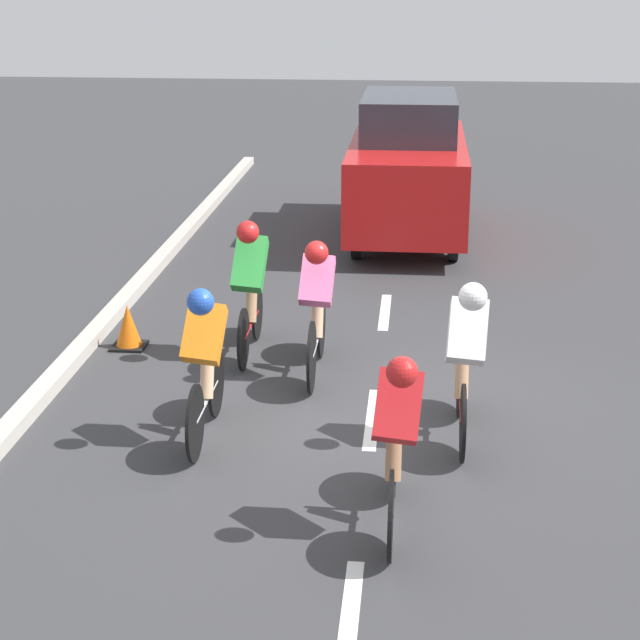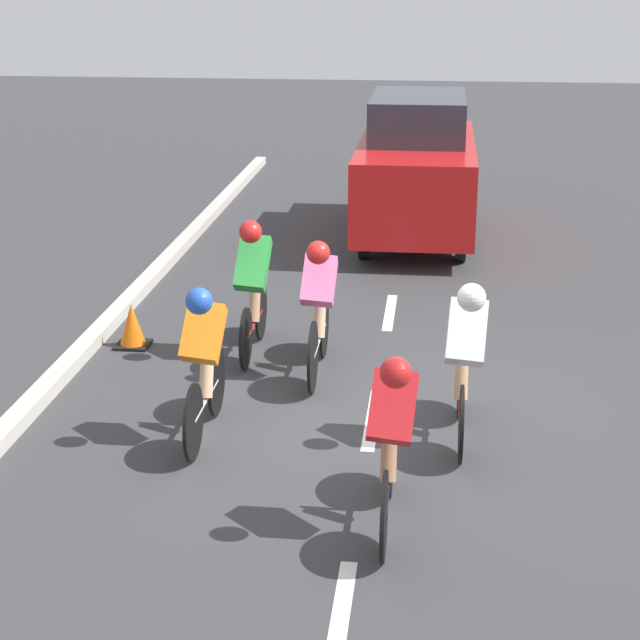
{
  "view_description": "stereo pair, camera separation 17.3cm",
  "coord_description": "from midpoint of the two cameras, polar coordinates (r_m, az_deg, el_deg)",
  "views": [
    {
      "loc": [
        -0.36,
        9.1,
        4.01
      ],
      "look_at": [
        0.49,
        0.02,
        0.95
      ],
      "focal_mm": 60.0,
      "sensor_mm": 36.0,
      "label": 1
    },
    {
      "loc": [
        -0.53,
        9.09,
        4.01
      ],
      "look_at": [
        0.49,
        0.02,
        0.95
      ],
      "focal_mm": 60.0,
      "sensor_mm": 36.0,
      "label": 2
    }
  ],
  "objects": [
    {
      "name": "lane_stripe_near",
      "position": [
        7.13,
        0.86,
        -15.67
      ],
      "size": [
        0.12,
        1.4,
        0.01
      ],
      "primitive_type": "cube",
      "color": "white",
      "rests_on": "ground"
    },
    {
      "name": "lane_stripe_mid",
      "position": [
        9.93,
        2.32,
        -5.27
      ],
      "size": [
        0.12,
        1.4,
        0.01
      ],
      "primitive_type": "cube",
      "color": "white",
      "rests_on": "ground"
    },
    {
      "name": "lane_stripe_far",
      "position": [
        12.92,
        3.1,
        0.44
      ],
      "size": [
        0.12,
        1.4,
        0.01
      ],
      "primitive_type": "cube",
      "color": "white",
      "rests_on": "ground"
    },
    {
      "name": "traffic_cone",
      "position": [
        11.85,
        -10.61,
        -0.37
      ],
      "size": [
        0.36,
        0.36,
        0.49
      ],
      "color": "black",
      "rests_on": "ground"
    },
    {
      "name": "support_car",
      "position": [
        16.38,
        4.4,
        8.13
      ],
      "size": [
        1.7,
        4.32,
        2.13
      ],
      "color": "black",
      "rests_on": "ground"
    },
    {
      "name": "cyclist_red",
      "position": [
        7.78,
        3.45,
        -6.12
      ],
      "size": [
        0.37,
        1.63,
        1.46
      ],
      "color": "black",
      "rests_on": "ground"
    },
    {
      "name": "cyclist_white",
      "position": [
        9.26,
        7.24,
        -1.82
      ],
      "size": [
        0.36,
        1.62,
        1.52
      ],
      "color": "black",
      "rests_on": "ground"
    },
    {
      "name": "cyclist_pink",
      "position": [
        10.67,
        -0.63,
        0.87
      ],
      "size": [
        0.35,
        1.73,
        1.48
      ],
      "color": "black",
      "rests_on": "ground"
    },
    {
      "name": "cyclist_orange",
      "position": [
        9.27,
        -6.71,
        -2.0
      ],
      "size": [
        0.37,
        1.63,
        1.47
      ],
      "color": "black",
      "rests_on": "ground"
    },
    {
      "name": "cyclist_green",
      "position": [
        11.24,
        -4.2,
        2.01
      ],
      "size": [
        0.36,
        1.61,
        1.54
      ],
      "color": "black",
      "rests_on": "ground"
    },
    {
      "name": "curb",
      "position": [
        10.55,
        -15.36,
        -4.1
      ],
      "size": [
        0.2,
        25.99,
        0.14
      ],
      "primitive_type": "cube",
      "color": "#B7B2A8",
      "rests_on": "ground"
    },
    {
      "name": "ground_plane",
      "position": [
        9.95,
        2.33,
        -5.25
      ],
      "size": [
        60.0,
        60.0,
        0.0
      ],
      "primitive_type": "plane",
      "color": "#38383A"
    }
  ]
}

